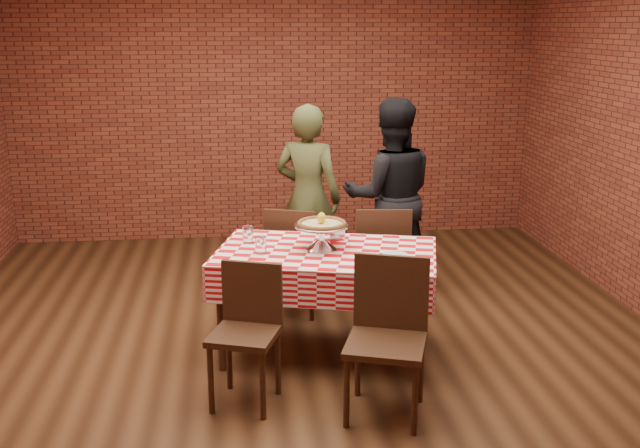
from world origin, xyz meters
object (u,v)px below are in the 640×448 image
Objects in this scene: pizza at (322,224)px; chair_far_right at (381,259)px; condiment_caddy at (336,230)px; diner_black at (390,196)px; table at (326,303)px; water_glass_left at (261,245)px; diner_olive at (308,198)px; chair_far_left at (296,259)px; water_glass_right at (248,234)px; chair_near_right at (386,342)px; chair_near_left at (244,339)px; pizza_stand at (322,237)px.

chair_far_right is at bearing 50.17° from pizza.
condiment_caddy is 1.17m from diner_black.
table is 0.88× the size of diner_black.
diner_olive is (0.46, 1.40, -0.01)m from water_glass_left.
diner_black reaches higher than diner_olive.
table is 0.84m from chair_far_left.
chair_far_left is (0.38, 0.56, -0.38)m from water_glass_right.
chair_near_left is at bearing -176.54° from chair_near_right.
diner_olive is at bearing 88.41° from pizza.
chair_far_left is (0.43, 1.49, 0.01)m from chair_near_left.
chair_far_left reaches higher than table.
table is 0.63m from water_glass_left.
diner_black reaches higher than water_glass_right.
chair_far_right is (1.10, 1.37, 0.02)m from chair_near_left.
chair_far_right reaches higher than water_glass_left.
pizza is at bearing 0.00° from pizza_stand.
table is 0.88m from chair_far_right.
diner_olive is (0.01, 1.38, 0.43)m from table.
condiment_caddy is (0.10, 0.25, 0.46)m from table.
pizza is (-0.03, 0.05, 0.56)m from table.
chair_near_left reaches higher than table.
chair_far_right is at bearing 53.34° from table.
water_glass_right is at bearing 156.81° from pizza_stand.
pizza is at bearing 71.57° from chair_near_left.
condiment_caddy is 1.21m from chair_near_left.
chair_far_right reaches higher than water_glass_right.
water_glass_left reaches higher than table.
pizza is (0.00, 0.00, 0.09)m from pizza_stand.
water_glass_right is at bearing 105.85° from water_glass_left.
pizza_stand is at bearing 8.95° from water_glass_left.
water_glass_right is (-0.53, 0.26, 0.44)m from table.
chair_far_left is at bearing 30.05° from diner_black.
chair_far_right is at bearing 153.36° from diner_olive.
chair_far_right is 0.54× the size of diner_black.
diner_black is at bearing 58.90° from pizza.
chair_near_right is at bearing -73.95° from pizza_stand.
condiment_caddy reaches higher than chair_near_left.
chair_near_right is at bearing 122.83° from chair_far_left.
chair_near_right is 1.03× the size of chair_far_right.
condiment_caddy is 1.20m from chair_near_right.
pizza_stand is (-0.03, 0.05, 0.47)m from table.
chair_far_left is 1.03m from diner_black.
chair_far_right is (0.55, 0.66, -0.39)m from pizza_stand.
diner_black is at bearing 60.70° from table.
water_glass_right is at bearing 42.01° from diner_black.
chair_far_left is (-0.12, 0.78, -0.49)m from pizza.
diner_olive reaches higher than chair_far_left.
water_glass_left reaches higher than chair_near_left.
diner_olive reaches higher than pizza.
pizza is at bearing 61.93° from diner_black.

